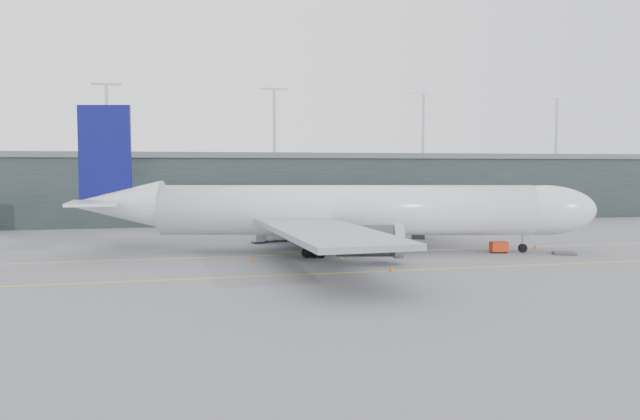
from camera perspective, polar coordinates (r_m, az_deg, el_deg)
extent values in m
plane|color=slate|center=(90.94, -2.48, -3.74)|extent=(320.00, 320.00, 0.00)
cube|color=yellow|center=(87.05, -1.98, -4.08)|extent=(160.00, 0.25, 0.02)
cube|color=yellow|center=(71.61, 0.53, -5.83)|extent=(160.00, 0.25, 0.02)
cube|color=yellow|center=(111.38, -1.87, -2.30)|extent=(0.25, 60.00, 0.02)
cube|color=#1C2726|center=(147.59, -6.70, 1.94)|extent=(240.00, 35.00, 14.00)
cube|color=#515456|center=(147.51, -6.72, 4.89)|extent=(240.00, 36.00, 1.20)
cylinder|color=#9E9EA3|center=(137.52, -18.90, 7.86)|extent=(0.60, 0.60, 14.00)
cylinder|color=#9E9EA3|center=(138.61, -4.20, 8.03)|extent=(0.60, 0.60, 14.00)
cylinder|color=#9E9EA3|center=(148.20, 9.41, 7.72)|extent=(0.60, 0.60, 14.00)
cylinder|color=#9E9EA3|center=(164.82, 20.81, 7.14)|extent=(0.60, 0.60, 14.00)
cylinder|color=silver|center=(88.54, 2.45, -0.01)|extent=(52.69, 19.16, 7.08)
ellipsoid|color=silver|center=(93.85, 19.77, -0.02)|extent=(16.10, 10.35, 7.08)
cone|color=silver|center=(93.11, -17.98, 0.49)|extent=(13.79, 9.54, 6.79)
cube|color=gray|center=(88.74, 1.70, -1.77)|extent=(19.09, 9.82, 2.28)
cube|color=black|center=(95.32, 22.24, 0.67)|extent=(3.24, 3.92, 0.91)
cube|color=gray|center=(70.95, 0.22, -1.93)|extent=(11.69, 33.51, 0.63)
cylinder|color=#353439|center=(78.17, 4.41, -2.82)|extent=(8.70, 5.75, 3.99)
cube|color=gray|center=(106.20, 0.24, 0.04)|extent=(25.25, 33.86, 0.63)
cylinder|color=#353439|center=(99.69, 3.52, -1.34)|extent=(8.70, 5.75, 3.99)
cube|color=#0A0C55|center=(93.53, -19.08, 4.88)|extent=(7.35, 2.29, 13.69)
cube|color=silver|center=(87.54, -19.98, 0.60)|extent=(6.54, 10.43, 0.40)
cube|color=silver|center=(99.40, -17.48, 1.04)|extent=(10.42, 12.02, 0.40)
cylinder|color=black|center=(93.46, 18.04, -3.33)|extent=(1.33, 0.74, 1.26)
cylinder|color=#9E9EA3|center=(93.35, 18.05, -2.81)|extent=(0.34, 0.34, 2.97)
cylinder|color=black|center=(83.59, -0.56, -3.90)|extent=(1.58, 0.90, 1.48)
cylinder|color=black|center=(94.45, -0.46, -2.99)|extent=(1.58, 0.90, 1.48)
cube|color=#26262B|center=(96.53, 9.22, -0.06)|extent=(4.65, 4.91, 3.07)
cube|color=#26262B|center=(105.61, 9.00, 0.29)|extent=(7.44, 14.35, 2.74)
cube|color=#26262B|center=(119.84, 8.73, 0.73)|extent=(7.70, 14.44, 2.85)
cube|color=#26262B|center=(134.08, 8.51, 1.07)|extent=(7.96, 14.54, 2.96)
cylinder|color=#9E9EA3|center=(106.65, 8.96, -1.51)|extent=(0.55, 0.55, 4.17)
cube|color=#353439|center=(106.82, 8.95, -2.42)|extent=(2.62, 2.30, 0.77)
cylinder|color=#26262B|center=(134.35, 2.68, 1.12)|extent=(4.39, 4.39, 3.29)
cylinder|color=#26262B|center=(134.58, 2.68, -0.38)|extent=(1.98, 1.98, 3.95)
cube|color=red|center=(92.08, 16.03, -3.23)|extent=(2.51, 1.78, 1.38)
cylinder|color=black|center=(91.37, 15.65, -3.71)|extent=(0.44, 0.21, 0.42)
cylinder|color=black|center=(91.99, 16.64, -3.68)|extent=(0.44, 0.21, 0.42)
cylinder|color=black|center=(92.35, 15.41, -3.63)|extent=(0.44, 0.21, 0.42)
cylinder|color=black|center=(92.97, 16.39, -3.59)|extent=(0.44, 0.21, 0.42)
cube|color=#3C3B41|center=(93.43, 21.43, -3.70)|extent=(3.56, 3.24, 0.29)
cube|color=#353439|center=(99.98, -5.64, -2.96)|extent=(2.45, 2.18, 0.21)
cube|color=silver|center=(99.87, -5.65, -2.43)|extent=(2.03, 1.96, 1.54)
cube|color=navy|center=(99.78, -5.65, -1.98)|extent=(2.09, 2.02, 0.08)
cube|color=#353439|center=(101.47, -4.85, -2.84)|extent=(2.52, 2.17, 0.22)
cube|color=#B7BDC4|center=(101.35, -4.86, -2.28)|extent=(2.06, 1.97, 1.68)
cube|color=navy|center=(101.26, -4.86, -1.79)|extent=(2.13, 2.04, 0.09)
cube|color=#353439|center=(102.25, -3.72, -2.79)|extent=(2.32, 1.94, 0.21)
cube|color=silver|center=(102.14, -3.72, -2.25)|extent=(1.88, 1.79, 1.61)
cube|color=navy|center=(102.06, -3.72, -1.79)|extent=(1.94, 1.85, 0.09)
cone|color=#D1410B|center=(98.27, 19.04, -3.17)|extent=(0.44, 0.44, 0.70)
cone|color=#E4500C|center=(73.44, 6.52, -5.34)|extent=(0.44, 0.44, 0.70)
cone|color=orange|center=(103.52, 1.24, -2.60)|extent=(0.43, 0.43, 0.68)
cone|color=orange|center=(80.66, -6.27, -4.49)|extent=(0.46, 0.46, 0.73)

